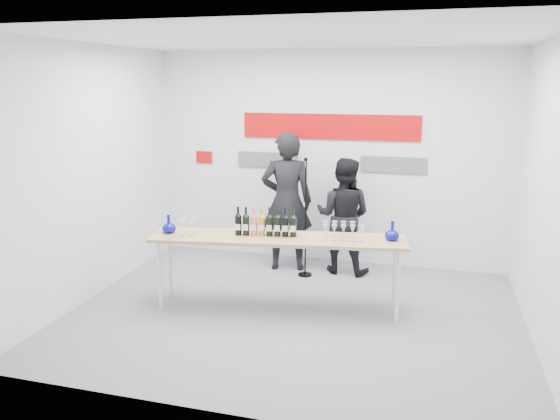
% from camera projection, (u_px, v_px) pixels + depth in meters
% --- Properties ---
extents(ground, '(5.00, 5.00, 0.00)m').
position_uv_depth(ground, '(294.00, 313.00, 6.20)').
color(ground, slate).
rests_on(ground, ground).
extents(back_wall, '(5.00, 0.04, 3.00)m').
position_uv_depth(back_wall, '(329.00, 158.00, 7.72)').
color(back_wall, silver).
rests_on(back_wall, ground).
extents(signage, '(3.38, 0.02, 0.79)m').
position_uv_depth(signage, '(325.00, 137.00, 7.64)').
color(signage, '#AB0707').
rests_on(signage, back_wall).
extents(tasting_table, '(2.92, 1.00, 0.86)m').
position_uv_depth(tasting_table, '(278.00, 242.00, 6.17)').
color(tasting_table, tan).
rests_on(tasting_table, ground).
extents(wine_bottles, '(0.71, 0.18, 0.33)m').
position_uv_depth(wine_bottles, '(266.00, 222.00, 6.16)').
color(wine_bottles, black).
rests_on(wine_bottles, tasting_table).
extents(decanter_left, '(0.16, 0.16, 0.21)m').
position_uv_depth(decanter_left, '(169.00, 224.00, 6.29)').
color(decanter_left, '#060D7F').
rests_on(decanter_left, tasting_table).
extents(decanter_right, '(0.16, 0.16, 0.21)m').
position_uv_depth(decanter_right, '(392.00, 231.00, 6.00)').
color(decanter_right, '#060D7F').
rests_on(decanter_right, tasting_table).
extents(glasses_left, '(0.19, 0.24, 0.18)m').
position_uv_depth(glasses_left, '(189.00, 226.00, 6.25)').
color(glasses_left, silver).
rests_on(glasses_left, tasting_table).
extents(glasses_right, '(0.48, 0.27, 0.18)m').
position_uv_depth(glasses_right, '(341.00, 231.00, 6.04)').
color(glasses_right, silver).
rests_on(glasses_right, tasting_table).
extents(presenter_left, '(0.79, 0.60, 1.92)m').
position_uv_depth(presenter_left, '(287.00, 202.00, 7.46)').
color(presenter_left, black).
rests_on(presenter_left, ground).
extents(presenter_right, '(0.83, 0.68, 1.58)m').
position_uv_depth(presenter_right, '(343.00, 216.00, 7.38)').
color(presenter_right, black).
rests_on(presenter_right, ground).
extents(mic_stand, '(0.19, 0.19, 1.62)m').
position_uv_depth(mic_stand, '(305.00, 241.00, 7.29)').
color(mic_stand, black).
rests_on(mic_stand, ground).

